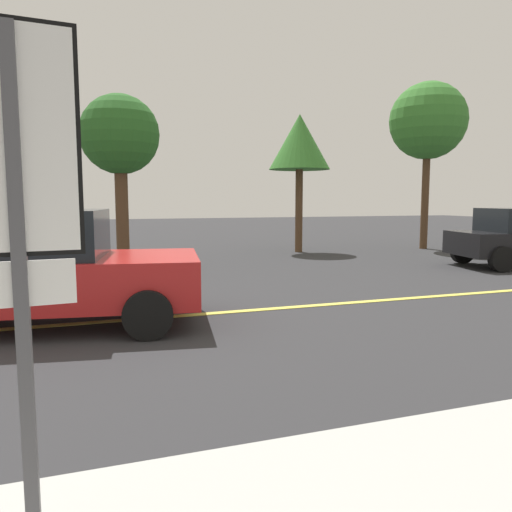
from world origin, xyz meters
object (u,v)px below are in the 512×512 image
at_px(tree_centre_verge, 120,137).
at_px(tree_right_verge, 300,143).
at_px(tree_left_verge, 428,122).
at_px(car_red_crossing, 40,268).
at_px(speed_limit_sign, 16,202).

distance_m(tree_centre_verge, tree_right_verge, 6.19).
bearing_deg(tree_left_verge, tree_right_verge, 175.01).
bearing_deg(tree_centre_verge, tree_left_verge, 6.96).
relative_size(tree_left_verge, tree_centre_verge, 1.31).
distance_m(car_red_crossing, tree_left_verge, 14.89).
distance_m(car_red_crossing, tree_right_verge, 11.30).
bearing_deg(tree_centre_verge, tree_right_verge, 16.25).
xyz_separation_m(tree_left_verge, tree_right_verge, (-4.80, 0.42, -0.89)).
height_order(speed_limit_sign, car_red_crossing, speed_limit_sign).
height_order(car_red_crossing, tree_left_verge, tree_left_verge).
bearing_deg(tree_right_verge, speed_limit_sign, -118.51).
xyz_separation_m(car_red_crossing, tree_right_verge, (7.47, 7.98, 2.84)).
bearing_deg(tree_left_verge, car_red_crossing, -148.36).
bearing_deg(tree_right_verge, tree_left_verge, -4.99).
relative_size(car_red_crossing, tree_left_verge, 0.76).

